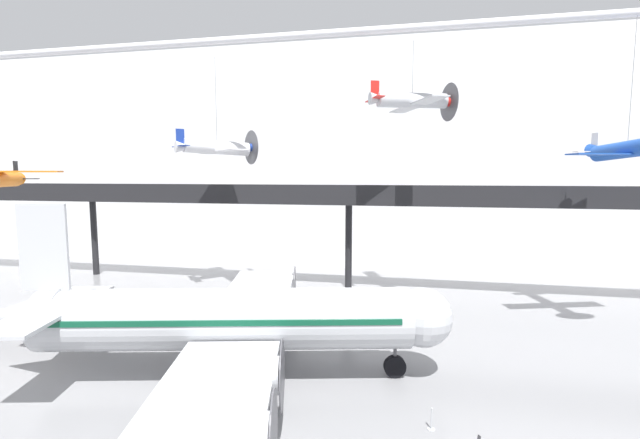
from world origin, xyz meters
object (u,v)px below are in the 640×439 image
object	(u,v)px
suspended_plane_silver_racer	(412,101)
suspended_plane_blue_trainer	(627,150)
airliner_silver_main	(224,320)
suspended_plane_white_twin	(217,148)
stanchion_barrier	(431,423)

from	to	relation	value
suspended_plane_silver_racer	suspended_plane_blue_trainer	size ratio (longest dim) A/B	0.82
airliner_silver_main	suspended_plane_white_twin	bearing A→B (deg)	102.70
suspended_plane_silver_racer	stanchion_barrier	world-z (taller)	suspended_plane_silver_racer
suspended_plane_white_twin	suspended_plane_silver_racer	bearing A→B (deg)	-46.80
airliner_silver_main	suspended_plane_silver_racer	distance (m)	24.18
airliner_silver_main	suspended_plane_silver_racer	bearing A→B (deg)	44.73
airliner_silver_main	stanchion_barrier	world-z (taller)	airliner_silver_main
suspended_plane_silver_racer	stanchion_barrier	bearing A→B (deg)	-109.38
suspended_plane_silver_racer	stanchion_barrier	xyz separation A→B (m)	(1.10, -19.00, -17.81)
suspended_plane_blue_trainer	suspended_plane_silver_racer	bearing A→B (deg)	-118.80
suspended_plane_blue_trainer	suspended_plane_white_twin	bearing A→B (deg)	-113.76
suspended_plane_silver_racer	suspended_plane_blue_trainer	bearing A→B (deg)	-34.55
suspended_plane_white_twin	suspended_plane_silver_racer	size ratio (longest dim) A/B	1.11
suspended_plane_blue_trainer	stanchion_barrier	world-z (taller)	suspended_plane_blue_trainer
airliner_silver_main	suspended_plane_white_twin	world-z (taller)	suspended_plane_white_twin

